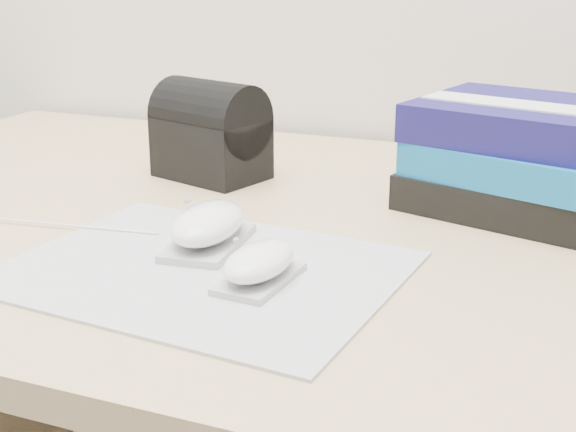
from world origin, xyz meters
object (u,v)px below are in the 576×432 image
at_px(mouse_rear, 208,226).
at_px(mouse_front, 259,264).
at_px(pouch, 211,131).
at_px(book_stack, 532,158).
at_px(desk, 406,397).

distance_m(mouse_rear, mouse_front, 0.10).
bearing_deg(mouse_rear, pouch, 116.42).
distance_m(mouse_front, pouch, 0.37).
xyz_separation_m(mouse_rear, book_stack, (0.28, 0.25, 0.04)).
distance_m(desk, mouse_front, 0.36).
bearing_deg(pouch, mouse_front, -56.18).
xyz_separation_m(mouse_front, book_stack, (0.20, 0.32, 0.04)).
xyz_separation_m(desk, mouse_rear, (-0.17, -0.19, 0.26)).
height_order(book_stack, pouch, pouch).
xyz_separation_m(mouse_rear, pouch, (-0.12, 0.24, 0.04)).
bearing_deg(mouse_front, mouse_rear, 143.01).
bearing_deg(mouse_rear, book_stack, 42.09).
bearing_deg(mouse_front, desk, 71.73).
bearing_deg(pouch, mouse_rear, -63.58).
xyz_separation_m(mouse_rear, mouse_front, (0.08, -0.06, -0.00)).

